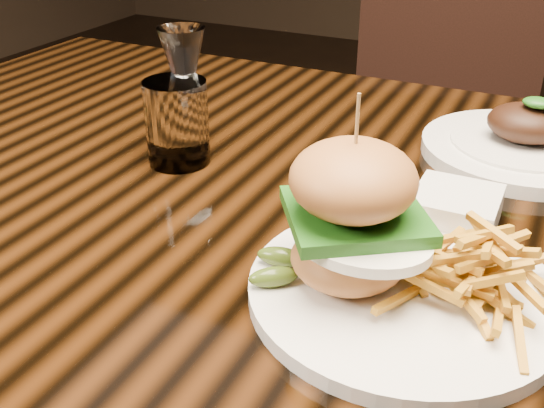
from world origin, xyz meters
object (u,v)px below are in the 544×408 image
at_px(far_dish, 522,145).
at_px(chair_far, 438,114).
at_px(burger_plate, 401,251).
at_px(dining_table, 359,257).
at_px(wine_glass, 183,63).

height_order(far_dish, chair_far, chair_far).
relative_size(far_dish, chair_far, 0.27).
bearing_deg(burger_plate, dining_table, 95.75).
distance_m(burger_plate, far_dish, 0.38).
xyz_separation_m(dining_table, wine_glass, (-0.26, 0.04, 0.20)).
relative_size(burger_plate, far_dish, 1.08).
relative_size(dining_table, wine_glass, 9.82).
distance_m(wine_glass, chair_far, 0.93).
xyz_separation_m(dining_table, burger_plate, (0.09, -0.16, 0.13)).
bearing_deg(chair_far, burger_plate, -86.98).
xyz_separation_m(wine_glass, chair_far, (0.17, 0.85, -0.33)).
distance_m(dining_table, far_dish, 0.27).
bearing_deg(far_dish, wine_glass, -157.11).
bearing_deg(wine_glass, burger_plate, -29.86).
height_order(dining_table, wine_glass, wine_glass).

